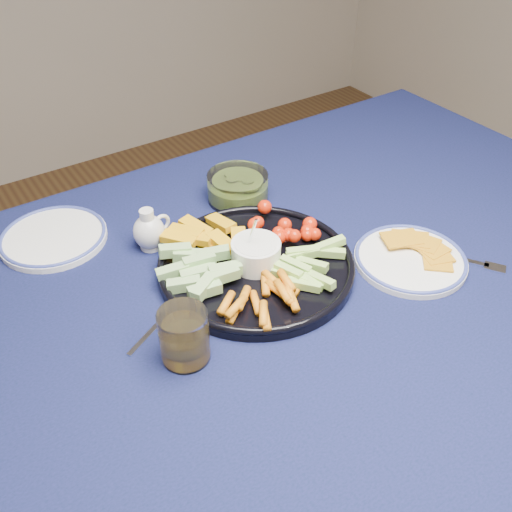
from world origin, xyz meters
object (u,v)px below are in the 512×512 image
crudite_platter (255,263)px  cheese_plate (411,258)px  juice_tumbler (184,339)px  side_plate_extra (53,237)px  dining_table (283,320)px  pickle_bowl (238,189)px  creamer_pitcher (150,231)px

crudite_platter → cheese_plate: 0.30m
juice_tumbler → side_plate_extra: 0.42m
dining_table → crudite_platter: 0.13m
crudite_platter → pickle_bowl: size_ratio=2.76×
crudite_platter → dining_table: bearing=-70.7°
cheese_plate → juice_tumbler: (-0.47, 0.03, 0.03)m
side_plate_extra → pickle_bowl: bearing=-11.3°
creamer_pitcher → cheese_plate: 0.50m
juice_tumbler → crudite_platter: bearing=28.8°
dining_table → side_plate_extra: size_ratio=7.94×
creamer_pitcher → pickle_bowl: 0.24m
cheese_plate → juice_tumbler: size_ratio=2.30×
creamer_pitcher → side_plate_extra: 0.20m
crudite_platter → creamer_pitcher: (-0.13, 0.18, 0.02)m
dining_table → creamer_pitcher: creamer_pitcher is taller
side_plate_extra → crudite_platter: bearing=-47.1°
pickle_bowl → cheese_plate: bearing=-67.1°
cheese_plate → dining_table: bearing=161.6°
creamer_pitcher → cheese_plate: (0.39, -0.32, -0.03)m
dining_table → side_plate_extra: 0.49m
cheese_plate → juice_tumbler: bearing=176.5°
creamer_pitcher → cheese_plate: bearing=-39.4°
dining_table → cheese_plate: bearing=-18.4°
cheese_plate → side_plate_extra: size_ratio=1.01×
creamer_pitcher → juice_tumbler: (-0.08, -0.29, 0.00)m
juice_tumbler → side_plate_extra: bearing=100.3°
creamer_pitcher → pickle_bowl: creamer_pitcher is taller
dining_table → side_plate_extra: side_plate_extra is taller
creamer_pitcher → pickle_bowl: (0.23, 0.05, -0.01)m
cheese_plate → creamer_pitcher: bearing=140.6°
creamer_pitcher → pickle_bowl: size_ratio=0.65×
crudite_platter → creamer_pitcher: bearing=125.9°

